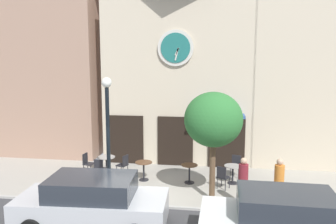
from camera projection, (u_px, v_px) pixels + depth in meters
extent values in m
cube|color=#9E998E|center=(147.00, 182.00, 13.65)|extent=(26.12, 4.78, 0.05)
cube|color=#A8A5A0|center=(133.00, 205.00, 11.32)|extent=(26.12, 0.12, 0.08)
cube|color=beige|center=(178.00, 78.00, 16.31)|extent=(7.03, 2.14, 8.06)
cylinder|color=beige|center=(176.00, 48.00, 15.00)|extent=(1.61, 0.10, 1.61)
cylinder|color=#1E6660|center=(175.00, 48.00, 14.94)|extent=(1.32, 0.04, 1.32)
cube|color=beige|center=(177.00, 52.00, 14.92)|extent=(0.20, 0.03, 0.36)
cube|color=beige|center=(177.00, 54.00, 14.94)|extent=(0.19, 0.03, 0.56)
cube|color=black|center=(126.00, 139.00, 15.99)|extent=(1.64, 0.10, 2.30)
cube|color=black|center=(175.00, 141.00, 15.65)|extent=(1.64, 0.10, 2.30)
cube|color=black|center=(226.00, 143.00, 15.32)|extent=(1.64, 0.10, 2.30)
cube|color=#33568C|center=(219.00, 116.00, 14.87)|extent=(2.25, 0.90, 0.12)
cube|color=#9E7A66|center=(51.00, 34.00, 17.68)|extent=(5.55, 3.59, 12.54)
cylinder|color=black|center=(109.00, 189.00, 12.38)|extent=(0.32, 0.32, 0.36)
cylinder|color=black|center=(108.00, 142.00, 12.12)|extent=(0.14, 0.14, 3.90)
sphere|color=white|center=(107.00, 82.00, 11.81)|extent=(0.36, 0.36, 0.36)
cylinder|color=brown|center=(212.00, 170.00, 11.66)|extent=(0.20, 0.20, 2.17)
ellipsoid|color=#2D7033|center=(213.00, 120.00, 11.40)|extent=(1.99, 1.79, 1.89)
cylinder|color=black|center=(106.00, 166.00, 14.50)|extent=(0.07, 0.07, 0.76)
cylinder|color=black|center=(107.00, 174.00, 14.56)|extent=(0.40, 0.40, 0.03)
cylinder|color=gray|center=(106.00, 157.00, 14.45)|extent=(0.76, 0.76, 0.03)
cylinder|color=black|center=(144.00, 171.00, 13.76)|extent=(0.07, 0.07, 0.76)
cylinder|color=black|center=(144.00, 180.00, 13.81)|extent=(0.40, 0.40, 0.03)
cylinder|color=brown|center=(144.00, 162.00, 13.70)|extent=(0.69, 0.69, 0.03)
cylinder|color=black|center=(189.00, 174.00, 13.44)|extent=(0.07, 0.07, 0.74)
cylinder|color=black|center=(189.00, 182.00, 13.50)|extent=(0.40, 0.40, 0.03)
cylinder|color=brown|center=(189.00, 165.00, 13.39)|extent=(0.66, 0.66, 0.03)
cylinder|color=black|center=(233.00, 175.00, 13.39)|extent=(0.07, 0.07, 0.72)
cylinder|color=black|center=(232.00, 183.00, 13.44)|extent=(0.40, 0.40, 0.03)
cylinder|color=gray|center=(233.00, 166.00, 13.34)|extent=(0.68, 0.68, 0.03)
cube|color=black|center=(235.00, 167.00, 14.12)|extent=(0.49, 0.49, 0.04)
cube|color=black|center=(236.00, 160.00, 14.25)|extent=(0.38, 0.13, 0.45)
cylinder|color=black|center=(230.00, 173.00, 14.06)|extent=(0.03, 0.03, 0.45)
cylinder|color=black|center=(238.00, 174.00, 13.93)|extent=(0.03, 0.03, 0.45)
cylinder|color=black|center=(232.00, 170.00, 14.37)|extent=(0.03, 0.03, 0.45)
cylinder|color=black|center=(240.00, 171.00, 14.24)|extent=(0.03, 0.03, 0.45)
cube|color=black|center=(101.00, 169.00, 13.81)|extent=(0.44, 0.44, 0.04)
cube|color=black|center=(98.00, 165.00, 13.60)|extent=(0.38, 0.08, 0.45)
cylinder|color=black|center=(106.00, 173.00, 13.96)|extent=(0.03, 0.03, 0.45)
cylinder|color=black|center=(99.00, 173.00, 14.04)|extent=(0.03, 0.03, 0.45)
cylinder|color=black|center=(103.00, 176.00, 13.64)|extent=(0.03, 0.03, 0.45)
cylinder|color=black|center=(95.00, 175.00, 13.72)|extent=(0.03, 0.03, 0.45)
cube|color=black|center=(89.00, 164.00, 14.52)|extent=(0.45, 0.45, 0.04)
cube|color=black|center=(85.00, 158.00, 14.53)|extent=(0.09, 0.38, 0.45)
cylinder|color=black|center=(91.00, 170.00, 14.34)|extent=(0.03, 0.03, 0.45)
cylinder|color=black|center=(95.00, 168.00, 14.66)|extent=(0.03, 0.03, 0.45)
cylinder|color=black|center=(84.00, 170.00, 14.44)|extent=(0.03, 0.03, 0.45)
cylinder|color=black|center=(88.00, 167.00, 14.76)|extent=(0.03, 0.03, 0.45)
cube|color=black|center=(223.00, 177.00, 12.84)|extent=(0.54, 0.54, 0.04)
cube|color=black|center=(221.00, 173.00, 12.66)|extent=(0.35, 0.22, 0.45)
cylinder|color=black|center=(229.00, 182.00, 12.91)|extent=(0.03, 0.03, 0.45)
cylinder|color=black|center=(221.00, 181.00, 13.11)|extent=(0.03, 0.03, 0.45)
cylinder|color=black|center=(225.00, 185.00, 12.64)|extent=(0.03, 0.03, 0.45)
cylinder|color=black|center=(217.00, 183.00, 12.84)|extent=(0.03, 0.03, 0.45)
cube|color=black|center=(122.00, 165.00, 14.33)|extent=(0.51, 0.51, 0.04)
cube|color=black|center=(125.00, 161.00, 14.22)|extent=(0.16, 0.37, 0.45)
cylinder|color=black|center=(121.00, 169.00, 14.59)|extent=(0.03, 0.03, 0.45)
cylinder|color=black|center=(117.00, 171.00, 14.29)|extent=(0.03, 0.03, 0.45)
cylinder|color=black|center=(128.00, 170.00, 14.44)|extent=(0.03, 0.03, 0.45)
cylinder|color=black|center=(123.00, 172.00, 14.14)|extent=(0.03, 0.03, 0.45)
cylinder|color=#2D2D38|center=(243.00, 194.00, 11.29)|extent=(0.31, 0.31, 0.85)
cylinder|color=maroon|center=(243.00, 173.00, 11.19)|extent=(0.38, 0.38, 0.60)
sphere|color=tan|center=(244.00, 161.00, 11.13)|extent=(0.22, 0.22, 0.22)
cylinder|color=#2D2D38|center=(278.00, 195.00, 11.19)|extent=(0.33, 0.33, 0.85)
cylinder|color=orange|center=(279.00, 174.00, 11.08)|extent=(0.40, 0.40, 0.60)
sphere|color=tan|center=(280.00, 162.00, 11.02)|extent=(0.22, 0.22, 0.22)
cube|color=#B7BABF|center=(93.00, 208.00, 9.77)|extent=(4.39, 2.03, 0.75)
cube|color=#262B33|center=(92.00, 187.00, 9.67)|extent=(2.49, 1.71, 0.60)
cylinder|color=black|center=(146.00, 206.00, 10.57)|extent=(0.65, 0.25, 0.64)
cylinder|color=black|center=(59.00, 203.00, 10.82)|extent=(0.65, 0.25, 0.64)
cube|color=#262B33|center=(286.00, 204.00, 8.48)|extent=(2.44, 1.63, 0.60)
cylinder|color=black|center=(228.00, 219.00, 9.73)|extent=(0.64, 0.23, 0.64)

